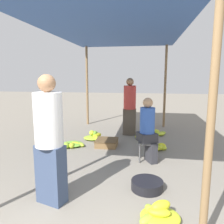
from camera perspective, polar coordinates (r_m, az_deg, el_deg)
name	(u,v)px	position (r m, az deg, el deg)	size (l,w,h in m)	color
canopy_post_front_right	(211,117)	(2.26, 24.50, -1.18)	(0.08, 0.08, 2.74)	olive
canopy_post_back_left	(87,86)	(7.85, -6.52, 6.68)	(0.08, 0.08, 2.74)	olive
canopy_post_back_right	(165,87)	(7.59, 13.70, 6.38)	(0.08, 0.08, 2.74)	olive
canopy_tarp	(113,28)	(5.01, 0.33, 21.12)	(3.11, 5.81, 0.04)	#33569E
vendor_foreground	(49,138)	(3.07, -16.04, -6.66)	(0.47, 0.47, 1.78)	#384766
stool	(147,145)	(4.61, 9.05, -8.53)	(0.34, 0.34, 0.42)	#4C4C4C
vendor_seated	(148,129)	(4.50, 9.39, -4.33)	(0.46, 0.46, 1.32)	#2D2D33
basin_black	(147,185)	(3.62, 9.15, -18.29)	(0.50, 0.50, 0.15)	black
banana_pile_left_0	(73,144)	(5.60, -10.22, -8.31)	(0.62, 0.55, 0.15)	#90BE32
banana_pile_left_1	(94,136)	(6.09, -4.76, -6.39)	(0.51, 0.45, 0.26)	#77B437
banana_pile_right_0	(144,137)	(6.21, 8.39, -6.38)	(0.53, 0.56, 0.21)	#77B437
banana_pile_right_1	(158,147)	(5.42, 11.86, -8.94)	(0.47, 0.45, 0.15)	yellow
banana_pile_right_2	(158,133)	(6.69, 11.84, -5.34)	(0.45, 0.42, 0.15)	yellow
banana_pile_right_3	(158,214)	(3.00, 11.93, -24.71)	(0.53, 0.44, 0.25)	#A1C52F
crate_near	(107,143)	(5.54, -1.40, -8.02)	(0.54, 0.54, 0.17)	brown
shopper_walking_mid	(130,106)	(6.43, 4.64, 1.64)	(0.37, 0.36, 1.68)	#4C4238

